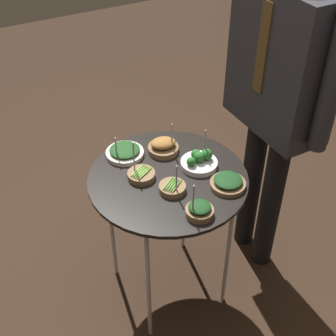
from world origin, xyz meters
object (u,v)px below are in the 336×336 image
(waiter_figure, at_px, (280,78))
(bowl_asparagus_front_center, at_px, (141,175))
(bowl_spinach_center, at_px, (125,152))
(bowl_asparagus_far_rim, at_px, (172,187))
(serving_cart, at_px, (168,186))
(bowl_broccoli_near_rim, at_px, (199,161))
(bowl_roast_front_left, at_px, (163,146))
(bowl_spinach_mid_right, at_px, (228,182))
(bowl_spinach_front_right, at_px, (199,210))

(waiter_figure, bearing_deg, bowl_asparagus_front_center, -93.85)
(bowl_spinach_center, bearing_deg, bowl_asparagus_far_rim, 13.69)
(serving_cart, distance_m, bowl_spinach_center, 0.27)
(bowl_asparagus_front_center, distance_m, bowl_broccoli_near_rim, 0.27)
(bowl_roast_front_left, bearing_deg, bowl_spinach_mid_right, 20.14)
(bowl_asparagus_far_rim, xyz_separation_m, waiter_figure, (-0.09, 0.59, 0.33))
(bowl_asparagus_far_rim, relative_size, bowl_roast_front_left, 0.99)
(bowl_asparagus_front_center, relative_size, waiter_figure, 0.10)
(bowl_asparagus_front_center, bearing_deg, serving_cart, 64.64)
(bowl_asparagus_far_rim, xyz_separation_m, bowl_spinach_mid_right, (0.09, 0.22, 0.00))
(bowl_broccoli_near_rim, bearing_deg, bowl_spinach_front_right, -31.21)
(bowl_spinach_mid_right, distance_m, bowl_broccoli_near_rim, 0.18)
(bowl_asparagus_far_rim, relative_size, waiter_figure, 0.09)
(bowl_asparagus_far_rim, distance_m, bowl_asparagus_front_center, 0.16)
(bowl_asparagus_far_rim, distance_m, waiter_figure, 0.68)
(bowl_asparagus_front_center, distance_m, waiter_figure, 0.75)
(bowl_asparagus_front_center, xyz_separation_m, bowl_roast_front_left, (-0.12, 0.18, 0.01))
(bowl_spinach_front_right, bearing_deg, bowl_spinach_center, -168.58)
(serving_cart, distance_m, bowl_asparagus_front_center, 0.14)
(bowl_spinach_front_right, distance_m, waiter_figure, 0.71)
(bowl_asparagus_front_center, height_order, bowl_spinach_mid_right, bowl_asparagus_front_center)
(bowl_asparagus_front_center, distance_m, bowl_spinach_front_right, 0.34)
(bowl_roast_front_left, relative_size, bowl_spinach_front_right, 0.91)
(serving_cart, distance_m, bowl_spinach_front_right, 0.28)
(bowl_asparagus_far_rim, height_order, bowl_broccoli_near_rim, bowl_broccoli_near_rim)
(bowl_asparagus_front_center, relative_size, bowl_spinach_center, 1.01)
(serving_cart, distance_m, bowl_broccoli_near_rim, 0.18)
(bowl_spinach_center, xyz_separation_m, waiter_figure, (0.23, 0.67, 0.32))
(bowl_broccoli_near_rim, xyz_separation_m, bowl_spinach_front_right, (0.27, -0.16, -0.00))
(bowl_spinach_center, height_order, waiter_figure, waiter_figure)
(bowl_broccoli_near_rim, distance_m, waiter_figure, 0.51)
(bowl_spinach_mid_right, relative_size, bowl_roast_front_left, 0.98)
(bowl_roast_front_left, bearing_deg, bowl_spinach_center, -108.18)
(bowl_broccoli_near_rim, relative_size, bowl_spinach_front_right, 0.98)
(bowl_spinach_mid_right, bearing_deg, bowl_broccoli_near_rim, -168.56)
(waiter_figure, bearing_deg, serving_cart, -89.44)
(bowl_broccoli_near_rim, distance_m, bowl_spinach_front_right, 0.32)
(bowl_asparagus_front_center, height_order, bowl_broccoli_near_rim, bowl_asparagus_front_center)
(bowl_broccoli_near_rim, relative_size, bowl_spinach_center, 0.96)
(serving_cart, xyz_separation_m, bowl_broccoli_near_rim, (-0.00, 0.16, 0.08))
(bowl_spinach_front_right, bearing_deg, bowl_roast_front_left, 170.79)
(bowl_asparagus_front_center, xyz_separation_m, bowl_broccoli_near_rim, (0.05, 0.27, 0.01))
(bowl_roast_front_left, bearing_deg, bowl_broccoli_near_rim, 28.31)
(bowl_asparagus_front_center, bearing_deg, bowl_spinach_center, 179.35)
(serving_cart, distance_m, bowl_roast_front_left, 0.21)
(bowl_roast_front_left, height_order, bowl_spinach_center, bowl_roast_front_left)
(bowl_asparagus_front_center, relative_size, bowl_spinach_mid_right, 1.15)
(bowl_asparagus_far_rim, bearing_deg, bowl_spinach_front_right, 7.27)
(bowl_asparagus_far_rim, bearing_deg, waiter_figure, 99.10)
(bowl_broccoli_near_rim, xyz_separation_m, waiter_figure, (-0.00, 0.40, 0.32))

